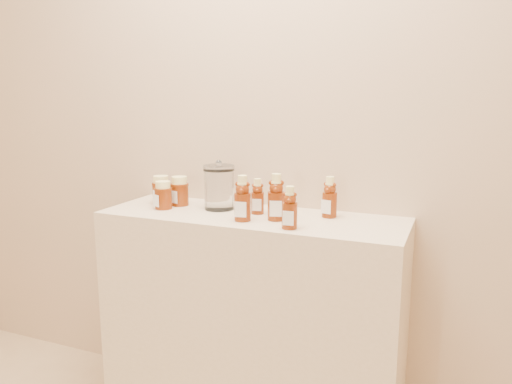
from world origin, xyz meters
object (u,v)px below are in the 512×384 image
at_px(bear_bottle_back_left, 258,194).
at_px(display_table, 251,322).
at_px(honey_jar_left, 161,190).
at_px(bear_bottle_front_left, 242,195).
at_px(glass_canister, 219,185).

bearing_deg(bear_bottle_back_left, display_table, -127.87).
height_order(display_table, honey_jar_left, honey_jar_left).
height_order(display_table, bear_bottle_front_left, bear_bottle_front_left).
distance_m(bear_bottle_front_left, honey_jar_left, 0.46).
relative_size(bear_bottle_back_left, honey_jar_left, 1.30).
bearing_deg(display_table, bear_bottle_back_left, 67.58).
xyz_separation_m(bear_bottle_front_left, honey_jar_left, (-0.44, 0.13, -0.04)).
distance_m(display_table, bear_bottle_front_left, 0.55).
relative_size(display_table, honey_jar_left, 9.82).
bearing_deg(bear_bottle_front_left, bear_bottle_back_left, 76.23).
xyz_separation_m(display_table, bear_bottle_front_left, (0.01, -0.09, 0.55)).
bearing_deg(bear_bottle_front_left, glass_canister, 130.44).
bearing_deg(bear_bottle_front_left, honey_jar_left, 153.53).
height_order(honey_jar_left, glass_canister, glass_canister).
bearing_deg(glass_canister, bear_bottle_back_left, -4.43).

